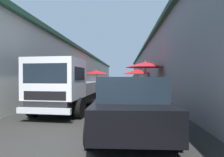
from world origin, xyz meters
name	(u,v)px	position (x,y,z in m)	size (l,w,h in m)	color
ground	(115,91)	(13.50, 0.00, 0.00)	(90.00, 90.00, 0.00)	#282826
building_left_whitewash	(57,71)	(15.75, 6.73, 2.08)	(49.80, 7.50, 4.14)	beige
building_right_concrete	(178,68)	(15.75, -6.73, 2.41)	(49.80, 7.50, 4.81)	gray
fruit_stall_far_right	(137,74)	(12.98, -2.16, 1.73)	(2.76, 2.76, 2.21)	#9E9EA3
fruit_stall_mid_lane	(146,70)	(7.39, -2.30, 1.84)	(2.37, 2.37, 2.44)	#9E9EA3
fruit_stall_far_left	(97,74)	(14.36, 1.93, 1.67)	(2.60, 2.60, 2.17)	#9E9EA3
hatchback_car	(129,102)	(1.66, -1.19, 0.74)	(3.97, 2.03, 1.45)	black
delivery_truck	(64,87)	(3.45, 1.34, 1.04)	(5.01, 2.19, 2.08)	black
vendor_by_crates	(134,85)	(8.64, -1.65, 0.89)	(0.52, 0.43, 1.56)	#232328
plastic_stool	(148,102)	(4.56, -2.09, 0.33)	(0.30, 0.30, 0.43)	red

